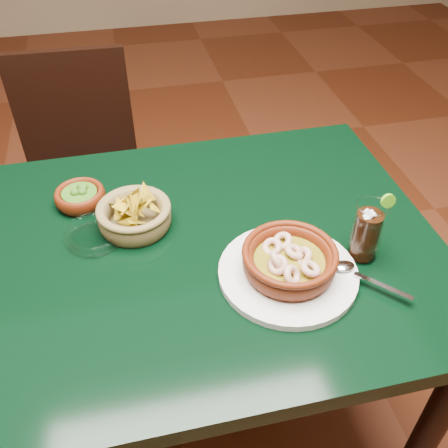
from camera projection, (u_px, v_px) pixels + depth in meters
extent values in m
plane|color=#471C0C|center=(178.00, 425.00, 1.53)|extent=(7.00, 7.00, 0.00)
cube|color=black|center=(157.00, 256.00, 1.05)|extent=(1.20, 0.80, 0.04)
cylinder|color=black|center=(425.00, 438.00, 1.14)|extent=(0.06, 0.06, 0.71)
cylinder|color=black|center=(318.00, 241.00, 1.64)|extent=(0.06, 0.06, 0.71)
cube|color=black|center=(85.00, 198.00, 1.69)|extent=(0.42, 0.42, 0.04)
cylinder|color=black|center=(43.00, 286.00, 1.68)|extent=(0.03, 0.03, 0.43)
cylinder|color=black|center=(146.00, 272.00, 1.73)|extent=(0.03, 0.03, 0.43)
cylinder|color=black|center=(51.00, 220.00, 1.93)|extent=(0.03, 0.03, 0.43)
cylinder|color=black|center=(140.00, 210.00, 1.98)|extent=(0.03, 0.03, 0.43)
cube|color=black|center=(74.00, 112.00, 1.67)|extent=(0.38, 0.04, 0.42)
cylinder|color=silver|center=(288.00, 273.00, 0.98)|extent=(0.27, 0.27, 0.01)
cylinder|color=#4C1707|center=(288.00, 269.00, 0.97)|extent=(0.16, 0.16, 0.01)
torus|color=#4C1707|center=(289.00, 261.00, 0.96)|extent=(0.20, 0.20, 0.04)
torus|color=#4C1707|center=(290.00, 253.00, 0.94)|extent=(0.19, 0.19, 0.01)
cylinder|color=brown|center=(289.00, 261.00, 0.96)|extent=(0.14, 0.14, 0.01)
torus|color=#CFA690|center=(303.00, 257.00, 0.96)|extent=(0.04, 0.06, 0.05)
torus|color=#CFA690|center=(295.00, 252.00, 0.96)|extent=(0.05, 0.05, 0.03)
torus|color=#CFA690|center=(282.00, 241.00, 0.99)|extent=(0.05, 0.06, 0.04)
torus|color=#CFA690|center=(272.00, 247.00, 0.98)|extent=(0.05, 0.05, 0.04)
torus|color=#CFA690|center=(277.00, 260.00, 0.94)|extent=(0.03, 0.05, 0.05)
torus|color=#CFA690|center=(278.00, 265.00, 0.93)|extent=(0.05, 0.05, 0.05)
torus|color=#CFA690|center=(292.00, 275.00, 0.91)|extent=(0.06, 0.05, 0.05)
torus|color=#CFA690|center=(310.00, 269.00, 0.92)|extent=(0.05, 0.05, 0.03)
cube|color=silver|center=(383.00, 286.00, 0.94)|extent=(0.09, 0.09, 0.00)
ellipsoid|color=silver|center=(344.00, 266.00, 0.98)|extent=(0.04, 0.03, 0.01)
cylinder|color=olive|center=(136.00, 224.00, 1.10)|extent=(0.14, 0.14, 0.01)
torus|color=olive|center=(135.00, 217.00, 1.08)|extent=(0.19, 0.19, 0.06)
torus|color=olive|center=(133.00, 208.00, 1.07)|extent=(0.16, 0.16, 0.01)
cone|color=#B89615|center=(134.00, 207.00, 1.08)|extent=(0.06, 0.06, 0.06)
cone|color=#B89615|center=(134.00, 202.00, 1.08)|extent=(0.08, 0.06, 0.06)
cone|color=#B89615|center=(122.00, 209.00, 1.06)|extent=(0.07, 0.05, 0.05)
cone|color=#B89615|center=(134.00, 203.00, 1.05)|extent=(0.03, 0.08, 0.07)
cone|color=#B89615|center=(123.00, 214.00, 1.08)|extent=(0.06, 0.08, 0.06)
cone|color=#B89615|center=(130.00, 225.00, 1.06)|extent=(0.08, 0.02, 0.08)
cone|color=#B89615|center=(125.00, 202.00, 1.10)|extent=(0.05, 0.06, 0.07)
cone|color=#B89615|center=(124.00, 206.00, 1.05)|extent=(0.06, 0.07, 0.05)
cone|color=#B89615|center=(127.00, 214.00, 1.08)|extent=(0.05, 0.08, 0.06)
cone|color=#B89615|center=(124.00, 203.00, 1.10)|extent=(0.07, 0.08, 0.05)
cone|color=#B89615|center=(119.00, 206.00, 1.08)|extent=(0.06, 0.06, 0.07)
cone|color=#B89615|center=(146.00, 194.00, 1.07)|extent=(0.05, 0.07, 0.07)
cone|color=#B89615|center=(155.00, 207.00, 1.08)|extent=(0.06, 0.08, 0.06)
cone|color=#B89615|center=(135.00, 220.00, 1.07)|extent=(0.07, 0.08, 0.04)
cone|color=#B89615|center=(142.00, 205.00, 1.08)|extent=(0.05, 0.06, 0.04)
cone|color=#B89615|center=(133.00, 203.00, 1.06)|extent=(0.07, 0.05, 0.07)
cone|color=#B89615|center=(128.00, 214.00, 1.07)|extent=(0.06, 0.06, 0.06)
cone|color=#B89615|center=(124.00, 208.00, 1.06)|extent=(0.06, 0.08, 0.06)
cone|color=#B89615|center=(137.00, 211.00, 1.07)|extent=(0.06, 0.06, 0.06)
cone|color=#B89615|center=(131.00, 208.00, 1.07)|extent=(0.05, 0.08, 0.06)
cone|color=#B89615|center=(139.00, 202.00, 1.05)|extent=(0.04, 0.06, 0.07)
cone|color=#B89615|center=(133.00, 197.00, 1.06)|extent=(0.08, 0.03, 0.08)
cone|color=#B89615|center=(134.00, 208.00, 1.05)|extent=(0.05, 0.07, 0.06)
cone|color=#B89615|center=(129.00, 206.00, 1.08)|extent=(0.02, 0.08, 0.08)
cylinder|color=#4C1707|center=(82.00, 203.00, 1.16)|extent=(0.10, 0.10, 0.01)
torus|color=#4C1707|center=(80.00, 196.00, 1.14)|extent=(0.13, 0.13, 0.04)
cylinder|color=#22500E|center=(79.00, 194.00, 1.14)|extent=(0.08, 0.08, 0.01)
sphere|color=#22500E|center=(82.00, 192.00, 1.13)|extent=(0.02, 0.02, 0.02)
sphere|color=#22500E|center=(82.00, 190.00, 1.14)|extent=(0.02, 0.02, 0.02)
sphere|color=#22500E|center=(75.00, 193.00, 1.13)|extent=(0.02, 0.02, 0.02)
sphere|color=#22500E|center=(81.00, 187.00, 1.15)|extent=(0.02, 0.02, 0.02)
sphere|color=#22500E|center=(84.00, 188.00, 1.15)|extent=(0.02, 0.02, 0.02)
cylinder|color=white|center=(361.00, 254.00, 1.03)|extent=(0.06, 0.06, 0.01)
torus|color=white|center=(367.00, 231.00, 0.98)|extent=(0.13, 0.13, 0.07)
cylinder|color=black|center=(366.00, 235.00, 0.99)|extent=(0.05, 0.05, 0.11)
cube|color=silver|center=(366.00, 214.00, 0.97)|extent=(0.03, 0.02, 0.02)
cube|color=silver|center=(369.00, 216.00, 0.97)|extent=(0.03, 0.02, 0.02)
cube|color=silver|center=(370.00, 215.00, 0.96)|extent=(0.02, 0.02, 0.02)
cube|color=silver|center=(372.00, 215.00, 0.97)|extent=(0.02, 0.02, 0.02)
cube|color=silver|center=(366.00, 220.00, 0.95)|extent=(0.02, 0.02, 0.02)
torus|color=white|center=(373.00, 206.00, 0.94)|extent=(0.07, 0.07, 0.00)
cylinder|color=#4F9F16|center=(388.00, 201.00, 0.94)|extent=(0.03, 0.01, 0.03)
cylinder|color=white|center=(95.00, 239.00, 1.06)|extent=(0.12, 0.12, 0.01)
torus|color=white|center=(94.00, 234.00, 1.05)|extent=(0.14, 0.14, 0.03)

